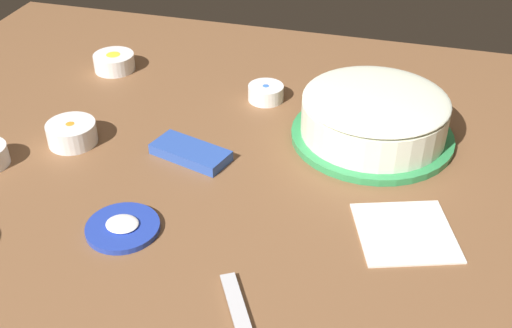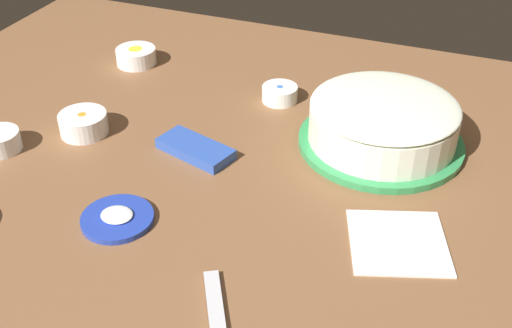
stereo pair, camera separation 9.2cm
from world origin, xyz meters
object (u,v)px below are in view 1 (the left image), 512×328
frosting_tub_lid (123,227)px  sprinkle_bowl_blue (266,92)px  paper_napkin (405,231)px  sprinkle_bowl_yellow (114,61)px  sprinkle_bowl_orange (72,132)px  frosted_cake (374,117)px  candy_box_lower (191,152)px

frosting_tub_lid → sprinkle_bowl_blue: 0.49m
sprinkle_bowl_blue → paper_napkin: size_ratio=0.51×
sprinkle_bowl_yellow → sprinkle_bowl_blue: bearing=-6.7°
sprinkle_bowl_orange → paper_napkin: size_ratio=0.63×
frosting_tub_lid → paper_napkin: size_ratio=0.79×
sprinkle_bowl_orange → sprinkle_bowl_yellow: size_ratio=1.01×
sprinkle_bowl_orange → paper_napkin: 0.65m
frosting_tub_lid → frosted_cake: bearing=47.3°
frosting_tub_lid → sprinkle_bowl_blue: (0.11, 0.47, 0.01)m
frosting_tub_lid → sprinkle_bowl_orange: bearing=134.1°
frosting_tub_lid → candy_box_lower: candy_box_lower is taller
frosting_tub_lid → sprinkle_bowl_orange: 0.29m
frosted_cake → candy_box_lower: frosted_cake is taller
sprinkle_bowl_blue → sprinkle_bowl_yellow: size_ratio=0.81×
sprinkle_bowl_orange → sprinkle_bowl_blue: (0.32, 0.26, -0.01)m
frosting_tub_lid → candy_box_lower: size_ratio=0.81×
frosted_cake → sprinkle_bowl_orange: bearing=-163.1°
paper_napkin → sprinkle_bowl_orange: bearing=171.4°
frosted_cake → sprinkle_bowl_yellow: size_ratio=3.35×
paper_napkin → candy_box_lower: bearing=164.7°
frosting_tub_lid → sprinkle_bowl_yellow: bearing=117.1°
sprinkle_bowl_orange → candy_box_lower: bearing=3.3°
sprinkle_bowl_blue → paper_napkin: bearing=-48.0°
candy_box_lower → paper_napkin: 0.42m
sprinkle_bowl_blue → frosted_cake: bearing=-21.7°
sprinkle_bowl_yellow → sprinkle_bowl_orange: bearing=-78.8°
sprinkle_bowl_orange → sprinkle_bowl_yellow: bearing=101.2°
frosted_cake → sprinkle_bowl_orange: (-0.55, -0.17, -0.02)m
frosted_cake → candy_box_lower: bearing=-154.1°
sprinkle_bowl_orange → candy_box_lower: (0.24, 0.01, -0.01)m
sprinkle_bowl_orange → frosting_tub_lid: bearing=-45.9°
sprinkle_bowl_blue → sprinkle_bowl_yellow: 0.38m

